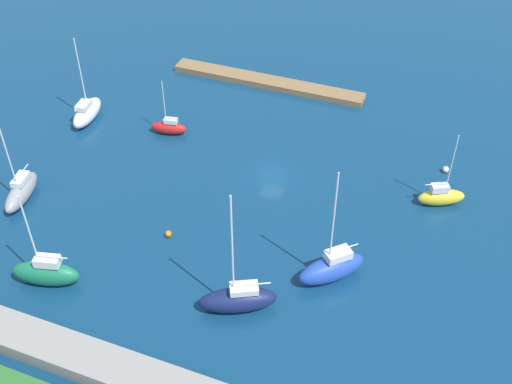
{
  "coord_description": "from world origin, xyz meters",
  "views": [
    {
      "loc": [
        -18.81,
        53.47,
        44.69
      ],
      "look_at": [
        0.0,
        5.2,
        1.5
      ],
      "focal_mm": 44.23,
      "sensor_mm": 36.0,
      "label": 1
    }
  ],
  "objects_px": {
    "sailboat_yellow_outer_mooring": "(441,196)",
    "mooring_buoy_white": "(446,169)",
    "sailboat_white_lone_north": "(87,112)",
    "sailboat_navy_far_south": "(238,299)",
    "sailboat_red_west_end": "(169,127)",
    "sailboat_gray_along_channel": "(21,191)",
    "mooring_buoy_orange": "(168,234)",
    "sailboat_blue_inner_mooring": "(332,268)",
    "sailboat_green_center_basin": "(46,272)",
    "pier_dock": "(267,82)"
  },
  "relations": [
    {
      "from": "mooring_buoy_orange",
      "to": "sailboat_yellow_outer_mooring",
      "type": "bearing_deg",
      "value": -148.75
    },
    {
      "from": "sailboat_red_west_end",
      "to": "mooring_buoy_orange",
      "type": "height_order",
      "value": "sailboat_red_west_end"
    },
    {
      "from": "sailboat_gray_along_channel",
      "to": "mooring_buoy_white",
      "type": "xyz_separation_m",
      "value": [
        -42.22,
        -21.68,
        -0.8
      ]
    },
    {
      "from": "sailboat_white_lone_north",
      "to": "sailboat_red_west_end",
      "type": "bearing_deg",
      "value": -92.29
    },
    {
      "from": "pier_dock",
      "to": "sailboat_blue_inner_mooring",
      "type": "relative_size",
      "value": 2.13
    },
    {
      "from": "sailboat_red_west_end",
      "to": "sailboat_blue_inner_mooring",
      "type": "bearing_deg",
      "value": 136.0
    },
    {
      "from": "sailboat_navy_far_south",
      "to": "mooring_buoy_orange",
      "type": "bearing_deg",
      "value": -57.88
    },
    {
      "from": "sailboat_yellow_outer_mooring",
      "to": "sailboat_navy_far_south",
      "type": "relative_size",
      "value": 0.67
    },
    {
      "from": "sailboat_red_west_end",
      "to": "sailboat_gray_along_channel",
      "type": "xyz_separation_m",
      "value": [
        8.99,
        17.11,
        0.26
      ]
    },
    {
      "from": "sailboat_navy_far_south",
      "to": "mooring_buoy_orange",
      "type": "distance_m",
      "value": 11.98
    },
    {
      "from": "sailboat_red_west_end",
      "to": "sailboat_blue_inner_mooring",
      "type": "height_order",
      "value": "sailboat_blue_inner_mooring"
    },
    {
      "from": "sailboat_red_west_end",
      "to": "mooring_buoy_white",
      "type": "xyz_separation_m",
      "value": [
        -33.23,
        -4.58,
        -0.54
      ]
    },
    {
      "from": "sailboat_yellow_outer_mooring",
      "to": "sailboat_navy_far_south",
      "type": "height_order",
      "value": "sailboat_navy_far_south"
    },
    {
      "from": "sailboat_blue_inner_mooring",
      "to": "mooring_buoy_orange",
      "type": "height_order",
      "value": "sailboat_blue_inner_mooring"
    },
    {
      "from": "sailboat_navy_far_south",
      "to": "pier_dock",
      "type": "bearing_deg",
      "value": -100.42
    },
    {
      "from": "sailboat_white_lone_north",
      "to": "mooring_buoy_white",
      "type": "relative_size",
      "value": 14.9
    },
    {
      "from": "sailboat_yellow_outer_mooring",
      "to": "sailboat_green_center_basin",
      "type": "bearing_deg",
      "value": -168.99
    },
    {
      "from": "sailboat_blue_inner_mooring",
      "to": "sailboat_green_center_basin",
      "type": "bearing_deg",
      "value": -22.29
    },
    {
      "from": "sailboat_yellow_outer_mooring",
      "to": "mooring_buoy_orange",
      "type": "relative_size",
      "value": 13.18
    },
    {
      "from": "pier_dock",
      "to": "sailboat_green_center_basin",
      "type": "distance_m",
      "value": 42.49
    },
    {
      "from": "sailboat_yellow_outer_mooring",
      "to": "mooring_buoy_orange",
      "type": "xyz_separation_m",
      "value": [
        25.03,
        15.18,
        -0.73
      ]
    },
    {
      "from": "mooring_buoy_orange",
      "to": "sailboat_gray_along_channel",
      "type": "bearing_deg",
      "value": 1.86
    },
    {
      "from": "pier_dock",
      "to": "sailboat_green_center_basin",
      "type": "xyz_separation_m",
      "value": [
        6.3,
        42.01,
        1.03
      ]
    },
    {
      "from": "mooring_buoy_white",
      "to": "mooring_buoy_orange",
      "type": "xyz_separation_m",
      "value": [
        24.77,
        21.12,
        -0.04
      ]
    },
    {
      "from": "pier_dock",
      "to": "sailboat_blue_inner_mooring",
      "type": "height_order",
      "value": "sailboat_blue_inner_mooring"
    },
    {
      "from": "sailboat_navy_far_south",
      "to": "sailboat_red_west_end",
      "type": "bearing_deg",
      "value": -77.59
    },
    {
      "from": "sailboat_red_west_end",
      "to": "sailboat_green_center_basin",
      "type": "xyz_separation_m",
      "value": [
        -0.87,
        26.31,
        0.52
      ]
    },
    {
      "from": "sailboat_gray_along_channel",
      "to": "mooring_buoy_orange",
      "type": "bearing_deg",
      "value": 79.52
    },
    {
      "from": "sailboat_yellow_outer_mooring",
      "to": "sailboat_blue_inner_mooring",
      "type": "distance_m",
      "value": 16.7
    },
    {
      "from": "sailboat_yellow_outer_mooring",
      "to": "sailboat_gray_along_channel",
      "type": "bearing_deg",
      "value": 173.93
    },
    {
      "from": "sailboat_green_center_basin",
      "to": "sailboat_gray_along_channel",
      "type": "relative_size",
      "value": 1.07
    },
    {
      "from": "pier_dock",
      "to": "sailboat_navy_far_south",
      "type": "height_order",
      "value": "sailboat_navy_far_south"
    },
    {
      "from": "sailboat_yellow_outer_mooring",
      "to": "sailboat_blue_inner_mooring",
      "type": "bearing_deg",
      "value": -144.93
    },
    {
      "from": "pier_dock",
      "to": "mooring_buoy_white",
      "type": "bearing_deg",
      "value": 156.9
    },
    {
      "from": "sailboat_yellow_outer_mooring",
      "to": "sailboat_white_lone_north",
      "type": "height_order",
      "value": "sailboat_white_lone_north"
    },
    {
      "from": "sailboat_green_center_basin",
      "to": "sailboat_yellow_outer_mooring",
      "type": "bearing_deg",
      "value": -157.37
    },
    {
      "from": "sailboat_green_center_basin",
      "to": "mooring_buoy_white",
      "type": "xyz_separation_m",
      "value": [
        -32.36,
        -30.89,
        -1.06
      ]
    },
    {
      "from": "sailboat_gray_along_channel",
      "to": "sailboat_white_lone_north",
      "type": "bearing_deg",
      "value": 174.98
    },
    {
      "from": "sailboat_navy_far_south",
      "to": "sailboat_white_lone_north",
      "type": "relative_size",
      "value": 1.19
    },
    {
      "from": "sailboat_yellow_outer_mooring",
      "to": "mooring_buoy_white",
      "type": "distance_m",
      "value": 5.98
    },
    {
      "from": "pier_dock",
      "to": "sailboat_gray_along_channel",
      "type": "distance_m",
      "value": 36.58
    },
    {
      "from": "sailboat_navy_far_south",
      "to": "sailboat_red_west_end",
      "type": "xyz_separation_m",
      "value": [
        18.74,
        -22.63,
        -0.36
      ]
    },
    {
      "from": "sailboat_green_center_basin",
      "to": "mooring_buoy_white",
      "type": "relative_size",
      "value": 14.15
    },
    {
      "from": "pier_dock",
      "to": "sailboat_red_west_end",
      "type": "xyz_separation_m",
      "value": [
        7.17,
        15.69,
        0.51
      ]
    },
    {
      "from": "pier_dock",
      "to": "sailboat_red_west_end",
      "type": "height_order",
      "value": "sailboat_red_west_end"
    },
    {
      "from": "sailboat_green_center_basin",
      "to": "sailboat_blue_inner_mooring",
      "type": "xyz_separation_m",
      "value": [
        -24.64,
        -10.28,
        -0.02
      ]
    },
    {
      "from": "sailboat_gray_along_channel",
      "to": "mooring_buoy_orange",
      "type": "distance_m",
      "value": 17.48
    },
    {
      "from": "sailboat_green_center_basin",
      "to": "sailboat_white_lone_north",
      "type": "height_order",
      "value": "sailboat_white_lone_north"
    },
    {
      "from": "sailboat_red_west_end",
      "to": "mooring_buoy_orange",
      "type": "xyz_separation_m",
      "value": [
        -8.46,
        16.54,
        -0.58
      ]
    },
    {
      "from": "sailboat_navy_far_south",
      "to": "sailboat_gray_along_channel",
      "type": "distance_m",
      "value": 28.27
    }
  ]
}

